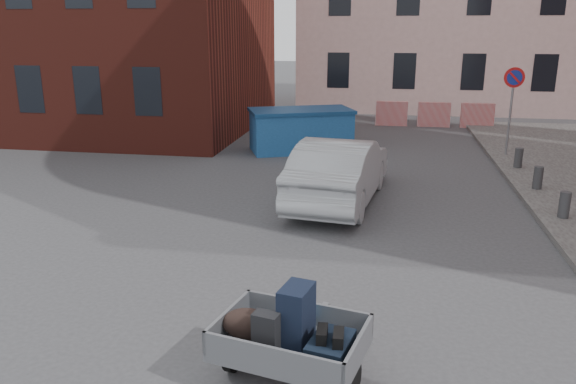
# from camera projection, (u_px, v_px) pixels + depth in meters

# --- Properties ---
(ground) EXTENTS (120.00, 120.00, 0.00)m
(ground) POSITION_uv_depth(u_px,v_px,m) (241.00, 269.00, 9.45)
(ground) COLOR #38383A
(ground) RESTS_ON ground
(far_building) EXTENTS (6.00, 6.00, 8.00)m
(far_building) POSITION_uv_depth(u_px,v_px,m) (0.00, 26.00, 32.43)
(far_building) COLOR maroon
(far_building) RESTS_ON ground
(no_parking_sign) EXTENTS (0.60, 0.09, 2.65)m
(no_parking_sign) POSITION_uv_depth(u_px,v_px,m) (513.00, 93.00, 16.85)
(no_parking_sign) COLOR gray
(no_parking_sign) RESTS_ON sidewalk
(bollards) EXTENTS (0.22, 9.02, 0.55)m
(bollards) POSITION_uv_depth(u_px,v_px,m) (564.00, 205.00, 11.56)
(bollards) COLOR #3A3A3D
(bollards) RESTS_ON sidewalk
(barriers) EXTENTS (4.70, 0.18, 1.00)m
(barriers) POSITION_uv_depth(u_px,v_px,m) (434.00, 115.00, 22.78)
(barriers) COLOR red
(barriers) RESTS_ON ground
(trailer) EXTENTS (1.80, 1.94, 1.20)m
(trailer) POSITION_uv_depth(u_px,v_px,m) (290.00, 336.00, 6.23)
(trailer) COLOR black
(trailer) RESTS_ON ground
(dumpster) EXTENTS (3.66, 2.79, 1.37)m
(dumpster) POSITION_uv_depth(u_px,v_px,m) (301.00, 130.00, 18.31)
(dumpster) COLOR #225DA2
(dumpster) RESTS_ON ground
(silver_car) EXTENTS (2.15, 4.73, 1.51)m
(silver_car) POSITION_uv_depth(u_px,v_px,m) (340.00, 170.00, 12.88)
(silver_car) COLOR #A8ABAF
(silver_car) RESTS_ON ground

